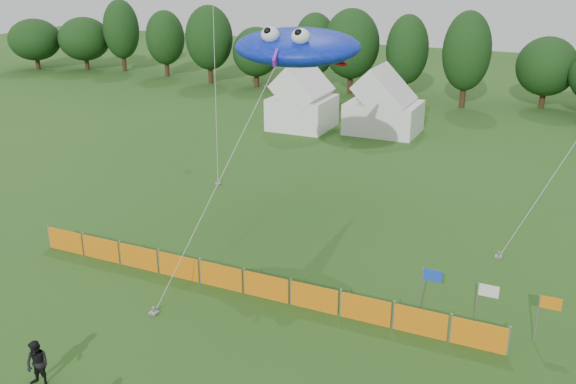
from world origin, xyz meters
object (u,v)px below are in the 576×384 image
at_px(tent_left, 302,102).
at_px(barrier_fence, 243,281).
at_px(tent_right, 384,108).
at_px(stingray_kite, 301,46).
at_px(spectator_b, 38,364).

distance_m(tent_left, barrier_fence, 25.59).
bearing_deg(barrier_fence, tent_right, 94.70).
bearing_deg(stingray_kite, spectator_b, -96.83).
relative_size(tent_left, stingray_kite, 0.24).
height_order(tent_left, stingray_kite, stingray_kite).
distance_m(tent_right, stingray_kite, 18.86).
height_order(tent_right, spectator_b, tent_right).
relative_size(tent_right, spectator_b, 3.36).
bearing_deg(stingray_kite, barrier_fence, -82.45).
relative_size(barrier_fence, stingray_kite, 1.09).
bearing_deg(tent_left, barrier_fence, -71.55).
relative_size(spectator_b, stingray_kite, 0.09).
distance_m(barrier_fence, stingray_kite, 11.33).
bearing_deg(barrier_fence, spectator_b, -110.77).
xyz_separation_m(tent_left, barrier_fence, (8.08, -24.24, -1.46)).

